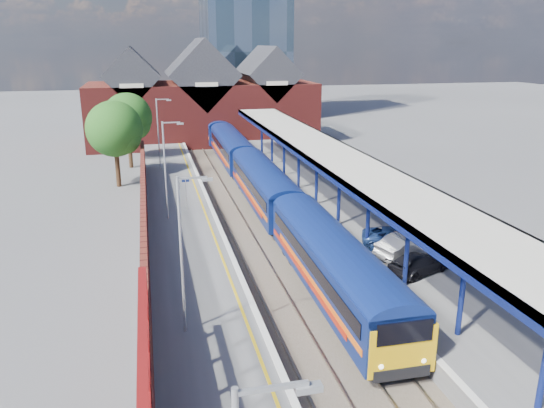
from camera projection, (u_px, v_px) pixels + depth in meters
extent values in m
plane|color=#5B5B5E|center=(238.00, 196.00, 47.36)|extent=(240.00, 240.00, 0.00)
cube|color=#473D33|center=(262.00, 233.00, 38.04)|extent=(6.00, 76.00, 0.06)
cube|color=slate|center=(232.00, 235.00, 37.52)|extent=(0.07, 76.00, 0.14)
cube|color=slate|center=(251.00, 233.00, 37.84)|extent=(0.07, 76.00, 0.14)
cube|color=slate|center=(273.00, 231.00, 38.19)|extent=(0.07, 76.00, 0.14)
cube|color=slate|center=(292.00, 230.00, 38.50)|extent=(0.07, 76.00, 0.14)
cube|color=#565659|center=(185.00, 233.00, 36.69)|extent=(5.00, 76.00, 1.00)
cube|color=#565659|center=(341.00, 221.00, 39.23)|extent=(6.00, 76.00, 1.00)
cube|color=silver|center=(218.00, 223.00, 37.05)|extent=(0.30, 76.00, 0.05)
cube|color=silver|center=(304.00, 217.00, 38.44)|extent=(0.30, 76.00, 0.05)
cube|color=yellow|center=(210.00, 224.00, 36.93)|extent=(0.14, 76.00, 0.01)
cube|color=navy|center=(333.00, 266.00, 27.87)|extent=(2.98, 16.03, 2.50)
cube|color=navy|center=(334.00, 243.00, 27.50)|extent=(2.98, 16.03, 0.60)
cube|color=navy|center=(264.00, 186.00, 43.32)|extent=(2.98, 16.03, 2.50)
cube|color=navy|center=(264.00, 171.00, 42.95)|extent=(2.98, 16.03, 0.60)
cube|color=navy|center=(232.00, 148.00, 58.77)|extent=(2.98, 16.03, 2.50)
cube|color=navy|center=(232.00, 137.00, 58.40)|extent=(2.98, 16.03, 0.60)
cube|color=navy|center=(213.00, 126.00, 74.22)|extent=(2.98, 16.03, 2.50)
cube|color=navy|center=(213.00, 118.00, 73.85)|extent=(2.98, 16.03, 0.60)
cube|color=black|center=(231.00, 161.00, 50.60)|extent=(0.04, 60.54, 0.70)
cube|color=orange|center=(231.00, 169.00, 50.83)|extent=(0.03, 55.27, 0.30)
cube|color=red|center=(231.00, 171.00, 50.90)|extent=(0.03, 55.27, 0.30)
cube|color=#F2B20C|center=(402.00, 350.00, 20.55)|extent=(2.82, 0.33, 2.10)
cube|color=black|center=(405.00, 332.00, 20.21)|extent=(2.30, 0.19, 0.90)
cube|color=black|center=(375.00, 350.00, 23.12)|extent=(2.00, 2.40, 0.60)
cube|color=black|center=(209.00, 132.00, 79.90)|extent=(2.00, 2.40, 0.60)
cylinder|color=navy|center=(462.00, 290.00, 22.42)|extent=(0.24, 0.24, 4.20)
cylinder|color=navy|center=(407.00, 248.00, 27.08)|extent=(0.24, 0.24, 4.20)
cylinder|color=navy|center=(368.00, 218.00, 31.73)|extent=(0.24, 0.24, 4.20)
cylinder|color=navy|center=(339.00, 195.00, 36.39)|extent=(0.24, 0.24, 4.20)
cylinder|color=navy|center=(317.00, 178.00, 41.04)|extent=(0.24, 0.24, 4.20)
cylinder|color=navy|center=(299.00, 164.00, 45.69)|extent=(0.24, 0.24, 4.20)
cylinder|color=navy|center=(284.00, 153.00, 50.35)|extent=(0.24, 0.24, 4.20)
cylinder|color=navy|center=(272.00, 144.00, 55.00)|extent=(0.24, 0.24, 4.20)
cylinder|color=navy|center=(262.00, 136.00, 59.65)|extent=(0.24, 0.24, 4.20)
cube|color=beige|center=(328.00, 152.00, 39.56)|extent=(4.50, 52.00, 0.25)
cube|color=navy|center=(300.00, 155.00, 39.13)|extent=(0.20, 52.00, 0.55)
cube|color=navy|center=(355.00, 152.00, 40.08)|extent=(0.20, 52.00, 0.55)
cube|color=#A5A8AA|center=(272.00, 388.00, 8.38)|extent=(1.20, 0.08, 0.08)
cube|color=#A5A8AA|center=(308.00, 388.00, 8.54)|extent=(0.45, 0.18, 0.12)
cylinder|color=#A5A8AA|center=(182.00, 257.00, 22.27)|extent=(0.12, 0.12, 7.00)
cube|color=#A5A8AA|center=(192.00, 178.00, 21.41)|extent=(1.20, 0.08, 0.08)
cube|color=#A5A8AA|center=(207.00, 179.00, 21.57)|extent=(0.45, 0.18, 0.12)
cylinder|color=#A5A8AA|center=(165.00, 171.00, 37.16)|extent=(0.12, 0.12, 7.00)
cube|color=#A5A8AA|center=(171.00, 122.00, 36.30)|extent=(1.20, 0.08, 0.08)
cube|color=#A5A8AA|center=(180.00, 124.00, 36.47)|extent=(0.45, 0.18, 0.12)
cylinder|color=#A5A8AA|center=(158.00, 134.00, 52.05)|extent=(0.12, 0.12, 7.00)
cube|color=#A5A8AA|center=(162.00, 99.00, 51.20)|extent=(1.20, 0.08, 0.08)
cube|color=#A5A8AA|center=(169.00, 100.00, 51.36)|extent=(0.45, 0.18, 0.12)
cylinder|color=#A5A8AA|center=(186.00, 193.00, 40.01)|extent=(0.08, 0.08, 2.50)
cube|color=#0C194C|center=(185.00, 180.00, 39.71)|extent=(0.55, 0.06, 0.35)
cube|color=maroon|center=(145.00, 241.00, 29.98)|extent=(0.35, 50.00, 2.80)
cube|color=maroon|center=(143.00, 385.00, 13.45)|extent=(0.30, 15.00, 0.12)
cube|color=maroon|center=(144.00, 379.00, 14.53)|extent=(0.30, 0.12, 1.00)
cube|color=maroon|center=(144.00, 341.00, 16.39)|extent=(0.30, 0.12, 1.00)
cube|color=maroon|center=(143.00, 310.00, 18.25)|extent=(0.30, 0.12, 1.00)
cube|color=maroon|center=(143.00, 286.00, 20.11)|extent=(0.30, 0.12, 1.00)
cube|color=maroon|center=(203.00, 113.00, 72.25)|extent=(30.00, 12.00, 8.00)
cube|color=#232328|center=(132.00, 74.00, 68.75)|extent=(7.13, 12.00, 7.13)
cube|color=#232328|center=(201.00, 74.00, 70.73)|extent=(9.16, 12.00, 9.16)
cube|color=#232328|center=(267.00, 73.00, 72.72)|extent=(7.13, 12.00, 7.13)
cube|color=beige|center=(132.00, 86.00, 63.41)|extent=(2.80, 0.15, 0.50)
cube|color=beige|center=(207.00, 84.00, 65.39)|extent=(2.80, 0.15, 0.50)
cube|color=beige|center=(277.00, 83.00, 67.38)|extent=(2.80, 0.15, 0.50)
cube|color=#456077|center=(244.00, 1.00, 90.27)|extent=(14.00, 14.00, 40.00)
cylinder|color=#382314|center=(117.00, 166.00, 50.04)|extent=(0.44, 0.44, 4.00)
sphere|color=#154E18|center=(114.00, 129.00, 49.02)|extent=(5.20, 5.20, 5.20)
sphere|color=#154E18|center=(124.00, 137.00, 48.93)|extent=(3.20, 3.20, 3.20)
cylinder|color=#382314|center=(130.00, 149.00, 57.71)|extent=(0.44, 0.44, 4.00)
sphere|color=#154E18|center=(127.00, 117.00, 56.69)|extent=(5.20, 5.20, 5.20)
sphere|color=#154E18|center=(136.00, 124.00, 56.60)|extent=(3.20, 3.20, 3.20)
imported|color=#9E290D|center=(427.00, 240.00, 31.94)|extent=(4.61, 2.81, 1.47)
imported|color=silver|center=(412.00, 245.00, 31.07)|extent=(4.87, 2.98, 1.51)
imported|color=black|center=(418.00, 263.00, 28.98)|extent=(4.26, 2.96, 1.14)
imported|color=navy|center=(398.00, 238.00, 32.65)|extent=(4.85, 3.54, 1.23)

